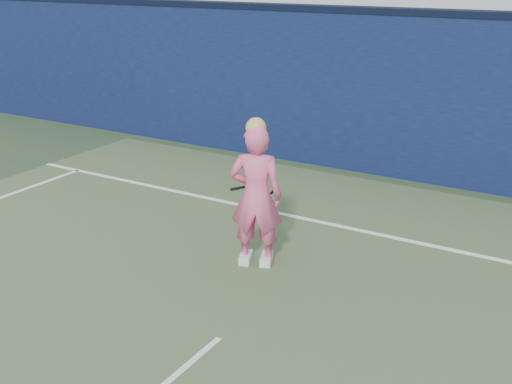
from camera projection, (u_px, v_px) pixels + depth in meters
The scene contains 4 objects.
backstop_wall at pixel (416, 100), 9.87m from camera, with size 24.00×0.40×2.50m, color #0E113E.
wall_cap at pixel (423, 12), 9.43m from camera, with size 24.00×0.42×0.10m, color black.
player at pixel (256, 196), 7.06m from camera, with size 0.69×0.57×1.69m.
racket at pixel (261, 185), 7.45m from camera, with size 0.56×0.20×0.31m.
Camera 1 is at (2.86, -3.16, 3.22)m, focal length 45.00 mm.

